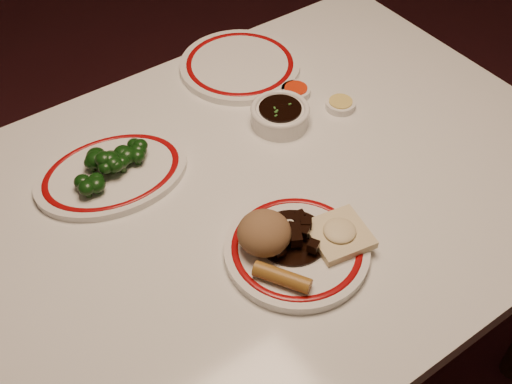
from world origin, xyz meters
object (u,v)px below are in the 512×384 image
object	(u,v)px
dining_table	(274,211)
stirfry_heap	(292,233)
broccoli_plate	(112,173)
broccoli_pile	(109,163)
rice_mound	(264,233)
spring_roll	(282,277)
fried_wonton	(339,234)
main_plate	(297,249)
soy_bowl	(280,116)

from	to	relation	value
dining_table	stirfry_heap	distance (m)	0.20
stirfry_heap	broccoli_plate	xyz separation A→B (m)	(-0.18, 0.33, -0.02)
broccoli_plate	broccoli_pile	distance (m)	0.03
dining_table	rice_mound	distance (m)	0.23
spring_roll	fried_wonton	bearing A→B (deg)	-24.28
rice_mound	stirfry_heap	xyz separation A→B (m)	(0.05, -0.02, -0.02)
stirfry_heap	broccoli_pile	world-z (taller)	broccoli_pile
main_plate	fried_wonton	distance (m)	0.08
rice_mound	soy_bowl	world-z (taller)	rice_mound
fried_wonton	soy_bowl	bearing A→B (deg)	70.69
fried_wonton	broccoli_pile	world-z (taller)	broccoli_pile
rice_mound	spring_roll	distance (m)	0.08
dining_table	broccoli_plate	distance (m)	0.33
rice_mound	broccoli_pile	size ratio (longest dim) A/B	0.56
dining_table	broccoli_pile	distance (m)	0.34
main_plate	spring_roll	xyz separation A→B (m)	(-0.06, -0.04, 0.02)
fried_wonton	stirfry_heap	size ratio (longest dim) A/B	0.91
rice_mound	stirfry_heap	size ratio (longest dim) A/B	0.74
stirfry_heap	soy_bowl	size ratio (longest dim) A/B	1.04
dining_table	soy_bowl	distance (m)	0.20
main_plate	stirfry_heap	size ratio (longest dim) A/B	2.10
broccoli_plate	rice_mound	bearing A→B (deg)	-67.66
rice_mound	soy_bowl	distance (m)	0.34
stirfry_heap	broccoli_plate	distance (m)	0.38
broccoli_plate	stirfry_heap	bearing A→B (deg)	-61.68
stirfry_heap	soy_bowl	world-z (taller)	stirfry_heap
stirfry_heap	main_plate	bearing A→B (deg)	-104.25
rice_mound	spring_roll	bearing A→B (deg)	-105.13
fried_wonton	rice_mound	bearing A→B (deg)	151.90
broccoli_plate	soy_bowl	distance (m)	0.36
fried_wonton	broccoli_pile	distance (m)	0.45
rice_mound	broccoli_pile	bearing A→B (deg)	112.44
spring_roll	dining_table	bearing A→B (deg)	24.19
dining_table	spring_roll	bearing A→B (deg)	-124.37
stirfry_heap	spring_roll	bearing A→B (deg)	-138.01
soy_bowl	rice_mound	bearing A→B (deg)	-131.59
fried_wonton	stirfry_heap	bearing A→B (deg)	145.24
fried_wonton	broccoli_plate	xyz separation A→B (m)	(-0.24, 0.38, -0.02)
rice_mound	stirfry_heap	world-z (taller)	rice_mound
spring_roll	soy_bowl	world-z (taller)	spring_roll
main_plate	fried_wonton	world-z (taller)	fried_wonton
main_plate	broccoli_plate	bearing A→B (deg)	116.29
dining_table	soy_bowl	world-z (taller)	soy_bowl
spring_roll	soy_bowl	size ratio (longest dim) A/B	0.80
broccoli_pile	soy_bowl	size ratio (longest dim) A/B	1.35
dining_table	soy_bowl	size ratio (longest dim) A/B	10.01
spring_roll	broccoli_pile	xyz separation A→B (m)	(-0.11, 0.39, 0.01)
stirfry_heap	soy_bowl	bearing A→B (deg)	56.75
rice_mound	broccoli_plate	world-z (taller)	rice_mound
stirfry_heap	broccoli_pile	bearing A→B (deg)	118.42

